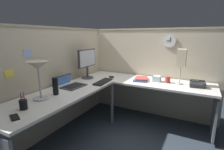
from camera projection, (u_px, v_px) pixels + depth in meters
name	position (u px, v px, depth m)	size (l,w,h in m)	color
ground_plane	(116.00, 129.00, 2.73)	(6.80, 6.80, 0.00)	#2D3842
cubicle_wall_back	(55.00, 80.00, 2.63)	(2.57, 0.12, 1.58)	beige
cubicle_wall_right	(150.00, 72.00, 3.18)	(0.12, 2.37, 1.58)	beige
desk	(115.00, 95.00, 2.44)	(2.35, 2.15, 0.73)	silver
monitor	(87.00, 61.00, 2.93)	(0.46, 0.20, 0.50)	#38383D
laptop	(69.00, 84.00, 2.53)	(0.35, 0.39, 0.22)	#38383D
keyboard	(103.00, 82.00, 2.72)	(0.43, 0.14, 0.02)	black
computer_mouse	(111.00, 77.00, 3.02)	(0.06, 0.10, 0.03)	#232326
desk_lamp_dome	(38.00, 68.00, 1.93)	(0.24, 0.24, 0.44)	#B7BABF
pen_cup	(23.00, 104.00, 1.72)	(0.08, 0.08, 0.18)	black
cell_phone	(14.00, 117.00, 1.55)	(0.07, 0.14, 0.01)	black
thermos_flask	(55.00, 86.00, 2.14)	(0.07, 0.07, 0.22)	black
office_phone	(198.00, 84.00, 2.48)	(0.21, 0.22, 0.11)	#232326
book_stack	(141.00, 79.00, 2.85)	(0.32, 0.27, 0.04)	#335999
desk_lamp_paper	(182.00, 59.00, 2.55)	(0.13, 0.13, 0.53)	#B7BABF
coffee_mug	(168.00, 80.00, 2.70)	(0.08, 0.08, 0.10)	#B2332D
tissue_box	(157.00, 79.00, 2.77)	(0.12, 0.12, 0.09)	silver
wall_clock	(170.00, 42.00, 2.87)	(0.04, 0.22, 0.22)	#B7BABF
pinned_note_leftmost	(41.00, 62.00, 2.30)	(0.08, 0.00, 0.09)	#8CCC99
pinned_note_middle	(27.00, 53.00, 2.11)	(0.11, 0.00, 0.10)	#99B7E5
pinned_note_rightmost	(9.00, 74.00, 1.94)	(0.11, 0.00, 0.09)	#EAD84C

